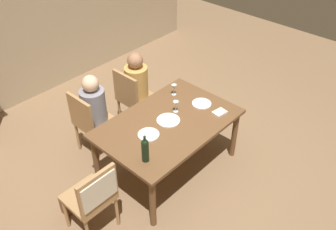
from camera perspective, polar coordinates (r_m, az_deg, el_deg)
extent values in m
plane|color=#846647|center=(4.71, 0.00, -8.10)|extent=(10.00, 10.00, 0.00)
cube|color=tan|center=(5.88, -20.79, 15.11)|extent=(6.40, 0.12, 2.70)
cube|color=brown|center=(4.23, 0.00, -1.29)|extent=(1.63, 1.07, 0.04)
cylinder|color=brown|center=(3.87, -2.41, -13.60)|extent=(0.07, 0.07, 0.69)
cylinder|color=brown|center=(4.72, 10.35, -3.00)|extent=(0.07, 0.07, 0.69)
cylinder|color=brown|center=(4.38, -11.22, -6.92)|extent=(0.07, 0.07, 0.69)
cylinder|color=brown|center=(5.14, 1.77, 1.53)|extent=(0.07, 0.07, 0.69)
cylinder|color=#A87F51|center=(5.47, -4.61, 2.25)|extent=(0.04, 0.04, 0.44)
cylinder|color=#A87F51|center=(5.24, -1.74, 0.64)|extent=(0.04, 0.04, 0.44)
cylinder|color=#A87F51|center=(5.27, -7.60, 0.49)|extent=(0.04, 0.04, 0.44)
cylinder|color=#A87F51|center=(5.04, -4.75, -1.26)|extent=(0.04, 0.04, 0.44)
cube|color=#A87F51|center=(5.11, -4.81, 2.72)|extent=(0.44, 0.44, 0.04)
cube|color=#A87F51|center=(4.87, -6.66, 4.05)|extent=(0.04, 0.44, 0.44)
cylinder|color=#A87F51|center=(5.11, -10.55, -1.26)|extent=(0.04, 0.04, 0.44)
cylinder|color=#A87F51|center=(4.87, -7.74, -3.16)|extent=(0.04, 0.04, 0.44)
cylinder|color=#A87F51|center=(4.95, -13.95, -3.27)|extent=(0.04, 0.04, 0.44)
cylinder|color=#A87F51|center=(4.70, -11.23, -5.35)|extent=(0.04, 0.04, 0.44)
cube|color=#A87F51|center=(4.75, -11.20, -1.02)|extent=(0.44, 0.44, 0.04)
cube|color=#A87F51|center=(4.52, -13.53, 0.21)|extent=(0.04, 0.44, 0.44)
cylinder|color=#A87F51|center=(4.10, -15.73, -14.54)|extent=(0.04, 0.04, 0.44)
cylinder|color=#A87F51|center=(4.21, -11.45, -11.77)|extent=(0.04, 0.04, 0.44)
cylinder|color=#A87F51|center=(4.00, -7.99, -14.68)|extent=(0.04, 0.04, 0.44)
cube|color=#A87F51|center=(3.86, -12.36, -12.43)|extent=(0.44, 0.44, 0.04)
cube|color=#A87F51|center=(3.57, -10.89, -11.69)|extent=(0.44, 0.04, 0.44)
cube|color=beige|center=(3.55, -10.93, -11.46)|extent=(0.40, 0.07, 0.31)
cylinder|color=#33333D|center=(5.38, -4.25, 1.75)|extent=(0.12, 0.12, 0.46)
cylinder|color=#33333D|center=(5.27, -2.83, 0.94)|extent=(0.12, 0.12, 0.46)
cylinder|color=tan|center=(4.98, -4.95, 5.00)|extent=(0.31, 0.31, 0.48)
sphere|color=#996B4C|center=(4.80, -5.17, 8.48)|extent=(0.21, 0.21, 0.21)
cylinder|color=#33333D|center=(5.02, -10.27, -1.88)|extent=(0.11, 0.11, 0.46)
cylinder|color=#33333D|center=(4.90, -8.90, -2.82)|extent=(0.11, 0.11, 0.46)
cylinder|color=gray|center=(4.61, -11.55, 1.29)|extent=(0.31, 0.31, 0.47)
sphere|color=beige|center=(4.42, -12.09, 4.84)|extent=(0.21, 0.21, 0.21)
cylinder|color=black|center=(3.67, -3.58, -5.83)|extent=(0.08, 0.08, 0.22)
sphere|color=black|center=(3.59, -3.65, -4.40)|extent=(0.08, 0.08, 0.08)
cylinder|color=black|center=(3.56, -3.68, -3.82)|extent=(0.03, 0.03, 0.08)
cylinder|color=silver|center=(4.37, 1.23, 0.56)|extent=(0.06, 0.06, 0.00)
cylinder|color=silver|center=(4.35, 1.23, 0.95)|extent=(0.01, 0.01, 0.07)
cone|color=silver|center=(4.31, 1.24, 1.73)|extent=(0.07, 0.07, 0.07)
cylinder|color=silver|center=(4.67, 0.94, 3.24)|extent=(0.06, 0.06, 0.00)
cylinder|color=silver|center=(4.65, 0.94, 3.62)|extent=(0.01, 0.01, 0.07)
cone|color=silver|center=(4.61, 0.95, 4.37)|extent=(0.07, 0.07, 0.07)
cylinder|color=silver|center=(4.04, -3.09, -3.06)|extent=(0.24, 0.24, 0.01)
cylinder|color=white|center=(4.23, 0.05, -0.83)|extent=(0.27, 0.27, 0.01)
cylinder|color=white|center=(4.51, 5.29, 1.79)|extent=(0.24, 0.24, 0.01)
cube|color=beige|center=(4.37, 8.09, 0.37)|extent=(0.18, 0.14, 0.03)
cube|color=brown|center=(4.33, -14.61, -12.89)|extent=(0.28, 0.13, 0.22)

